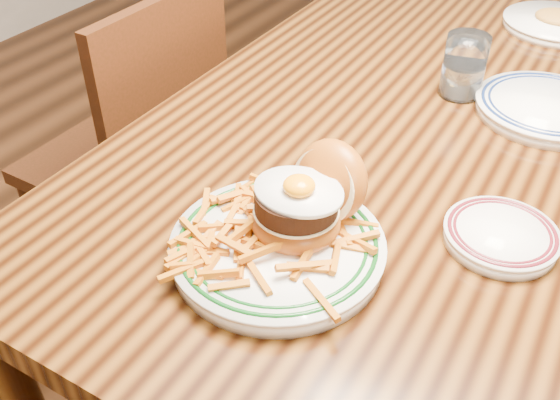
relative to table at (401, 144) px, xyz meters
The scene contains 8 objects.
floor 0.66m from the table, ahead, with size 6.00×6.00×0.00m, color black.
table is the anchor object (origin of this frame).
chair_left 0.67m from the table, behind, with size 0.43×0.43×0.90m.
main_plate 0.50m from the table, 89.42° to the right, with size 0.30×0.32×0.15m.
side_plate 0.42m from the table, 49.50° to the right, with size 0.16×0.16×0.03m.
rear_plate 0.28m from the table, 23.52° to the left, with size 0.27×0.27×0.03m.
water_glass 0.19m from the table, 53.97° to the left, with size 0.08×0.08×0.12m.
far_plate 0.58m from the table, 72.20° to the left, with size 0.26×0.26×0.05m.
Camera 1 is at (0.33, -1.06, 1.36)m, focal length 40.00 mm.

